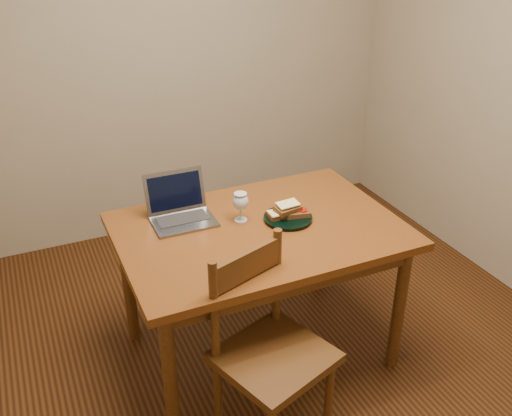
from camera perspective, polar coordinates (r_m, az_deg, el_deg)
name	(u,v)px	position (r m, az deg, el deg)	size (l,w,h in m)	color
floor	(271,360)	(3.04, 1.50, -14.96)	(3.20, 3.20, 0.02)	black
back_wall	(164,42)	(3.82, -9.21, 16.09)	(3.20, 0.02, 2.60)	gray
table	(259,243)	(2.69, 0.35, -3.51)	(1.30, 0.90, 0.74)	#55250E
chair	(270,344)	(2.37, 1.41, -13.41)	(0.53, 0.52, 0.45)	#3D230C
plate	(288,218)	(2.71, 3.21, -1.03)	(0.23, 0.23, 0.02)	black
sandwich_cheese	(280,214)	(2.69, 2.39, -0.59)	(0.11, 0.07, 0.03)	#381E0C
sandwich_tomato	(297,212)	(2.70, 4.17, -0.44)	(0.11, 0.07, 0.03)	#381E0C
sandwich_top	(288,207)	(2.69, 3.19, 0.05)	(0.12, 0.07, 0.04)	#381E0C
milk_glass	(241,207)	(2.67, -1.55, 0.11)	(0.08, 0.08, 0.15)	white
laptop	(180,207)	(2.73, -7.65, 0.09)	(0.29, 0.27, 0.21)	slate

